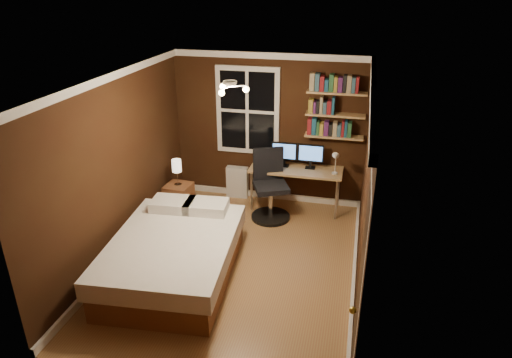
% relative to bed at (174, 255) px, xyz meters
% --- Properties ---
extents(floor, '(4.20, 4.20, 0.00)m').
position_rel_bed_xyz_m(floor, '(0.69, 0.44, -0.30)').
color(floor, brown).
rests_on(floor, ground).
extents(wall_back, '(3.20, 0.04, 2.50)m').
position_rel_bed_xyz_m(wall_back, '(0.69, 2.54, 0.95)').
color(wall_back, black).
rests_on(wall_back, ground).
extents(wall_left, '(0.04, 4.20, 2.50)m').
position_rel_bed_xyz_m(wall_left, '(-0.91, 0.44, 0.95)').
color(wall_left, black).
rests_on(wall_left, ground).
extents(wall_right, '(0.04, 4.20, 2.50)m').
position_rel_bed_xyz_m(wall_right, '(2.29, 0.44, 0.95)').
color(wall_right, black).
rests_on(wall_right, ground).
extents(ceiling, '(3.20, 4.20, 0.02)m').
position_rel_bed_xyz_m(ceiling, '(0.69, 0.44, 2.20)').
color(ceiling, white).
rests_on(ceiling, wall_back).
extents(window, '(1.06, 0.06, 1.46)m').
position_rel_bed_xyz_m(window, '(0.34, 2.51, 1.25)').
color(window, silver).
rests_on(window, wall_back).
extents(door, '(0.03, 0.82, 2.05)m').
position_rel_bed_xyz_m(door, '(2.28, -1.11, 0.72)').
color(door, black).
rests_on(door, ground).
extents(door_knob, '(0.06, 0.06, 0.06)m').
position_rel_bed_xyz_m(door_knob, '(2.24, -1.41, 0.70)').
color(door_knob, gold).
rests_on(door_knob, door).
extents(ceiling_fixture, '(0.44, 0.44, 0.18)m').
position_rel_bed_xyz_m(ceiling_fixture, '(0.69, 0.34, 2.10)').
color(ceiling_fixture, beige).
rests_on(ceiling_fixture, ceiling).
extents(bookshelf_lower, '(0.92, 0.22, 0.03)m').
position_rel_bed_xyz_m(bookshelf_lower, '(1.77, 2.42, 0.95)').
color(bookshelf_lower, '#AA8552').
rests_on(bookshelf_lower, wall_back).
extents(books_row_lower, '(0.66, 0.16, 0.23)m').
position_rel_bed_xyz_m(books_row_lower, '(1.77, 2.42, 1.08)').
color(books_row_lower, maroon).
rests_on(books_row_lower, bookshelf_lower).
extents(bookshelf_middle, '(0.92, 0.22, 0.03)m').
position_rel_bed_xyz_m(bookshelf_middle, '(1.77, 2.42, 1.30)').
color(bookshelf_middle, '#AA8552').
rests_on(bookshelf_middle, wall_back).
extents(books_row_middle, '(0.42, 0.16, 0.23)m').
position_rel_bed_xyz_m(books_row_middle, '(1.77, 2.42, 1.43)').
color(books_row_middle, navy).
rests_on(books_row_middle, bookshelf_middle).
extents(bookshelf_upper, '(0.92, 0.22, 0.03)m').
position_rel_bed_xyz_m(bookshelf_upper, '(1.77, 2.42, 1.65)').
color(bookshelf_upper, '#AA8552').
rests_on(bookshelf_upper, wall_back).
extents(books_row_upper, '(0.66, 0.16, 0.23)m').
position_rel_bed_xyz_m(books_row_upper, '(1.77, 2.42, 1.78)').
color(books_row_upper, '#265833').
rests_on(books_row_upper, bookshelf_upper).
extents(bed, '(1.66, 2.19, 0.71)m').
position_rel_bed_xyz_m(bed, '(0.00, 0.00, 0.00)').
color(bed, brown).
rests_on(bed, ground).
extents(nightstand, '(0.43, 0.43, 0.49)m').
position_rel_bed_xyz_m(nightstand, '(-0.61, 1.65, -0.05)').
color(nightstand, brown).
rests_on(nightstand, ground).
extents(bedside_lamp, '(0.15, 0.15, 0.44)m').
position_rel_bed_xyz_m(bedside_lamp, '(-0.61, 1.65, 0.41)').
color(bedside_lamp, white).
rests_on(bedside_lamp, nightstand).
extents(radiator, '(0.37, 0.13, 0.56)m').
position_rel_bed_xyz_m(radiator, '(0.16, 2.44, -0.02)').
color(radiator, silver).
rests_on(radiator, ground).
extents(desk, '(1.50, 0.56, 0.71)m').
position_rel_bed_xyz_m(desk, '(1.22, 2.24, 0.35)').
color(desk, '#AA8552').
rests_on(desk, ground).
extents(monitor_left, '(0.42, 0.12, 0.41)m').
position_rel_bed_xyz_m(monitor_left, '(1.00, 2.32, 0.61)').
color(monitor_left, black).
rests_on(monitor_left, desk).
extents(monitor_right, '(0.42, 0.12, 0.41)m').
position_rel_bed_xyz_m(monitor_right, '(1.43, 2.32, 0.61)').
color(monitor_right, black).
rests_on(monitor_right, desk).
extents(desk_lamp, '(0.14, 0.32, 0.44)m').
position_rel_bed_xyz_m(desk_lamp, '(1.84, 2.10, 0.63)').
color(desk_lamp, silver).
rests_on(desk_lamp, desk).
extents(office_chair, '(0.67, 0.67, 1.12)m').
position_rel_bed_xyz_m(office_chair, '(0.87, 1.84, 0.14)').
color(office_chair, black).
rests_on(office_chair, ground).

